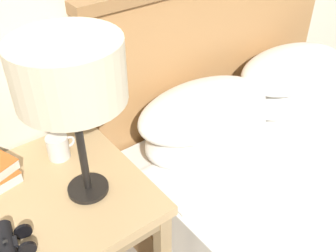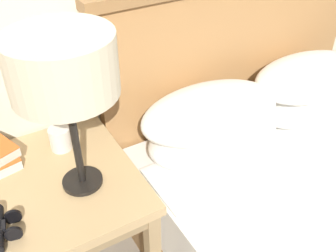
# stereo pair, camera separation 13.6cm
# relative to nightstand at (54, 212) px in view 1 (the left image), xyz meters

# --- Properties ---
(nightstand) EXTENTS (0.58, 0.58, 0.66)m
(nightstand) POSITION_rel_nightstand_xyz_m (0.00, 0.00, 0.00)
(nightstand) COLOR tan
(nightstand) RESTS_ON ground_plane
(table_lamp) EXTENTS (0.30, 0.30, 0.52)m
(table_lamp) POSITION_rel_nightstand_xyz_m (0.11, -0.06, 0.51)
(table_lamp) COLOR black
(table_lamp) RESTS_ON nightstand
(binoculars_pair) EXTENTS (0.15, 0.16, 0.05)m
(binoculars_pair) POSITION_rel_nightstand_xyz_m (-0.17, -0.14, 0.11)
(binoculars_pair) COLOR black
(binoculars_pair) RESTS_ON nightstand
(coffee_mug) EXTENTS (0.10, 0.08, 0.08)m
(coffee_mug) POSITION_rel_nightstand_xyz_m (0.11, 0.15, 0.13)
(coffee_mug) COLOR silver
(coffee_mug) RESTS_ON nightstand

